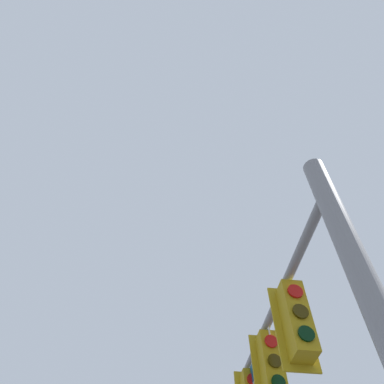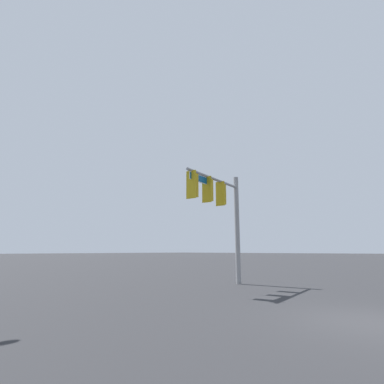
# 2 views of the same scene
# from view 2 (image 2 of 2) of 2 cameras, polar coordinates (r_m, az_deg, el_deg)

# --- Properties ---
(ground_plane) EXTENTS (400.00, 400.00, 0.00)m
(ground_plane) POSITION_cam_2_polar(r_m,az_deg,el_deg) (9.45, 31.76, -20.57)
(ground_plane) COLOR #2D2D30
(signal_pole_near) EXTENTS (5.03, 1.00, 6.04)m
(signal_pole_near) POSITION_cam_2_polar(r_m,az_deg,el_deg) (15.93, 5.78, -2.85)
(signal_pole_near) COLOR gray
(signal_pole_near) RESTS_ON ground_plane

